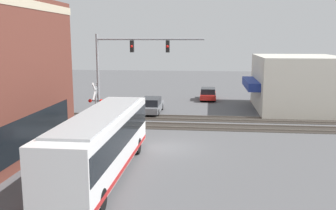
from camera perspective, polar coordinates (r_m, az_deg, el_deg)
ground_plane at (r=25.06m, az=-0.17°, el=-6.40°), size 120.00×120.00×0.00m
shop_building at (r=39.73m, az=18.95°, el=3.17°), size 9.93×9.11×5.43m
city_bus at (r=19.90m, az=-10.07°, el=-5.41°), size 12.03×2.59×3.34m
traffic_signal_gantry at (r=29.22m, az=-6.37°, el=6.78°), size 0.42×8.37×7.48m
crossing_signal at (r=29.90m, az=-10.95°, el=0.63°), size 1.41×1.18×3.81m
rail_track_near at (r=30.83m, az=1.10°, el=-3.21°), size 2.60×60.00×0.15m
rail_track_far at (r=33.94m, az=1.59°, el=-1.97°), size 2.60×60.00×0.15m
parked_car_grey at (r=36.31m, az=-2.52°, el=-0.12°), size 4.88×1.82×1.48m
parked_car_red at (r=44.16m, az=6.11°, el=1.62°), size 4.27×1.82×1.42m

